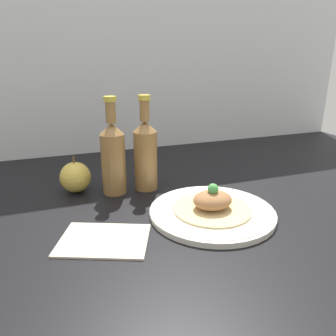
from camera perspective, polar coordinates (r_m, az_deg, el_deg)
ground_plane at (r=77.68cm, az=2.50°, el=-8.05°), size 180.00×110.00×4.00cm
wall_backsplash at (r=120.53cm, az=-7.49°, el=22.08°), size 180.00×3.00×80.00cm
plate at (r=73.35cm, az=7.66°, el=-7.53°), size 27.55×27.55×1.44cm
plated_food at (r=72.39cm, az=7.73°, el=-5.97°), size 17.18×17.18×6.16cm
cider_bottle_left at (r=82.22cm, az=-9.54°, el=2.07°), size 6.04×6.04×24.31cm
cider_bottle_right at (r=83.95cm, az=-3.94°, el=2.65°), size 6.04×6.04×24.31cm
apple at (r=86.76cm, az=-15.83°, el=-1.54°), size 7.82×7.82×9.31cm
napkin at (r=64.62cm, az=-11.09°, el=-12.03°), size 19.99×17.56×0.80cm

